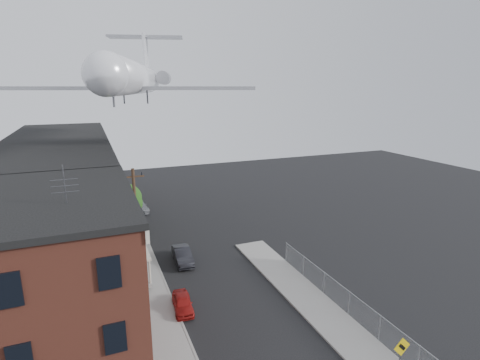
{
  "coord_description": "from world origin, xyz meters",
  "views": [
    {
      "loc": [
        -8.77,
        -13.61,
        15.61
      ],
      "look_at": [
        0.6,
        9.45,
        9.41
      ],
      "focal_mm": 28.0,
      "sensor_mm": 36.0,
      "label": 1
    }
  ],
  "objects_px": {
    "car_near": "(183,303)",
    "car_far": "(138,206)",
    "street_tree": "(129,200)",
    "car_mid": "(183,255)",
    "warning_sign": "(401,353)",
    "utility_pole": "(136,218)",
    "airplane": "(134,78)"
  },
  "relations": [
    {
      "from": "utility_pole",
      "to": "airplane",
      "type": "relative_size",
      "value": 0.35
    },
    {
      "from": "car_mid",
      "to": "airplane",
      "type": "distance_m",
      "value": 17.3
    },
    {
      "from": "car_mid",
      "to": "warning_sign",
      "type": "bearing_deg",
      "value": -65.4
    },
    {
      "from": "car_far",
      "to": "utility_pole",
      "type": "bearing_deg",
      "value": -102.89
    },
    {
      "from": "car_near",
      "to": "car_mid",
      "type": "bearing_deg",
      "value": 81.77
    },
    {
      "from": "street_tree",
      "to": "car_near",
      "type": "xyz_separation_m",
      "value": [
        1.67,
        -17.86,
        -2.89
      ]
    },
    {
      "from": "car_near",
      "to": "utility_pole",
      "type": "bearing_deg",
      "value": 109.54
    },
    {
      "from": "warning_sign",
      "to": "airplane",
      "type": "height_order",
      "value": "airplane"
    },
    {
      "from": "warning_sign",
      "to": "airplane",
      "type": "relative_size",
      "value": 0.11
    },
    {
      "from": "airplane",
      "to": "street_tree",
      "type": "bearing_deg",
      "value": 104.61
    },
    {
      "from": "warning_sign",
      "to": "car_far",
      "type": "xyz_separation_m",
      "value": [
        -9.2,
        35.0,
        -1.2
      ]
    },
    {
      "from": "car_near",
      "to": "car_mid",
      "type": "distance_m",
      "value": 7.64
    },
    {
      "from": "warning_sign",
      "to": "car_near",
      "type": "relative_size",
      "value": 0.86
    },
    {
      "from": "car_near",
      "to": "airplane",
      "type": "bearing_deg",
      "value": 98.17
    },
    {
      "from": "street_tree",
      "to": "car_mid",
      "type": "bearing_deg",
      "value": -71.6
    },
    {
      "from": "warning_sign",
      "to": "car_mid",
      "type": "bearing_deg",
      "value": 111.79
    },
    {
      "from": "street_tree",
      "to": "car_far",
      "type": "height_order",
      "value": "street_tree"
    },
    {
      "from": "utility_pole",
      "to": "car_far",
      "type": "distance_m",
      "value": 16.59
    },
    {
      "from": "car_mid",
      "to": "car_far",
      "type": "xyz_separation_m",
      "value": [
        -1.8,
        16.49,
        0.0
      ]
    },
    {
      "from": "utility_pole",
      "to": "car_mid",
      "type": "height_order",
      "value": "utility_pole"
    },
    {
      "from": "car_near",
      "to": "airplane",
      "type": "distance_m",
      "value": 21.24
    },
    {
      "from": "warning_sign",
      "to": "car_mid",
      "type": "distance_m",
      "value": 19.97
    },
    {
      "from": "street_tree",
      "to": "airplane",
      "type": "bearing_deg",
      "value": -75.39
    },
    {
      "from": "car_near",
      "to": "car_far",
      "type": "height_order",
      "value": "car_far"
    },
    {
      "from": "utility_pole",
      "to": "car_far",
      "type": "height_order",
      "value": "utility_pole"
    },
    {
      "from": "car_near",
      "to": "street_tree",
      "type": "bearing_deg",
      "value": 100.75
    },
    {
      "from": "car_far",
      "to": "warning_sign",
      "type": "bearing_deg",
      "value": -81.03
    },
    {
      "from": "warning_sign",
      "to": "car_mid",
      "type": "xyz_separation_m",
      "value": [
        -7.4,
        18.51,
        -1.21
      ]
    },
    {
      "from": "street_tree",
      "to": "car_near",
      "type": "height_order",
      "value": "street_tree"
    },
    {
      "from": "warning_sign",
      "to": "airplane",
      "type": "distance_m",
      "value": 30.7
    },
    {
      "from": "warning_sign",
      "to": "car_far",
      "type": "distance_m",
      "value": 36.21
    },
    {
      "from": "car_mid",
      "to": "street_tree",
      "type": "bearing_deg",
      "value": 111.21
    }
  ]
}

